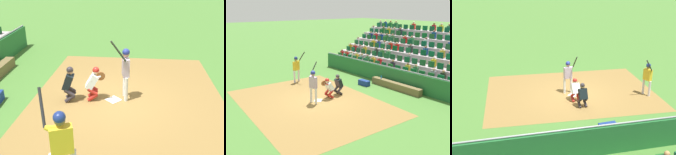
# 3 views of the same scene
# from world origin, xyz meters

# --- Properties ---
(ground_plane) EXTENTS (160.00, 160.00, 0.00)m
(ground_plane) POSITION_xyz_m (0.00, 0.00, 0.00)
(ground_plane) COLOR #43732E
(infield_dirt_patch) EXTENTS (9.68, 7.27, 0.01)m
(infield_dirt_patch) POSITION_xyz_m (0.00, 0.50, 0.00)
(infield_dirt_patch) COLOR olive
(infield_dirt_patch) RESTS_ON ground_plane
(home_plate_marker) EXTENTS (0.62, 0.62, 0.02)m
(home_plate_marker) POSITION_xyz_m (0.00, 0.00, 0.02)
(home_plate_marker) COLOR white
(home_plate_marker) RESTS_ON infield_dirt_patch
(batter_at_plate) EXTENTS (0.69, 0.66, 2.25)m
(batter_at_plate) POSITION_xyz_m (-0.17, 0.40, 1.18)
(batter_at_plate) COLOR silver
(batter_at_plate) RESTS_ON ground_plane
(catcher_crouching) EXTENTS (0.49, 0.73, 1.26)m
(catcher_crouching) POSITION_xyz_m (-0.04, -0.70, 0.70)
(catcher_crouching) COLOR #A9221A
(catcher_crouching) RESTS_ON ground_plane
(home_plate_umpire) EXTENTS (0.48, 0.48, 1.30)m
(home_plate_umpire) POSITION_xyz_m (0.10, -1.54, 0.71)
(home_plate_umpire) COLOR #2C262A
(home_plate_umpire) RESTS_ON ground_plane
(on_deck_batter) EXTENTS (0.61, 0.81, 2.19)m
(on_deck_batter) POSITION_xyz_m (4.00, -0.88, 1.16)
(on_deck_batter) COLOR silver
(on_deck_batter) RESTS_ON ground_plane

